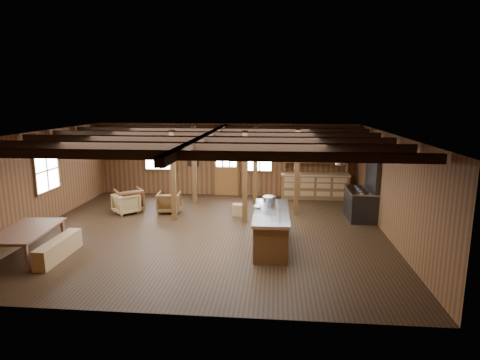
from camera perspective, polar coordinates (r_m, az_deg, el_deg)
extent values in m
cube|color=black|center=(11.58, -4.69, -7.36)|extent=(10.00, 9.00, 0.02)
cube|color=black|center=(11.00, -4.93, 6.69)|extent=(10.00, 9.00, 0.02)
cube|color=#4F2B16|center=(13.03, -27.06, -0.05)|extent=(0.02, 9.00, 2.80)
cube|color=#4F2B16|center=(11.46, 20.70, -0.95)|extent=(0.02, 9.00, 2.80)
cube|color=#4F2B16|center=(15.59, -1.95, 2.91)|extent=(10.00, 0.02, 2.80)
cube|color=#4F2B16|center=(6.96, -11.26, -8.19)|extent=(10.00, 0.02, 2.80)
cube|color=black|center=(7.61, -9.50, 3.48)|extent=(9.80, 0.12, 0.18)
cube|color=black|center=(9.06, -7.12, 4.81)|extent=(9.80, 0.12, 0.18)
cube|color=black|center=(10.52, -5.39, 5.76)|extent=(9.80, 0.12, 0.18)
cube|color=black|center=(11.99, -4.08, 6.47)|extent=(9.80, 0.12, 0.18)
cube|color=black|center=(13.47, -3.06, 7.03)|extent=(9.80, 0.12, 0.18)
cube|color=black|center=(14.75, -2.33, 7.42)|extent=(9.80, 0.12, 0.18)
cube|color=black|center=(11.01, -4.92, 6.02)|extent=(0.18, 8.82, 0.18)
cube|color=#412812|center=(12.41, -9.47, 0.55)|extent=(0.15, 0.15, 2.80)
cube|color=#412812|center=(14.48, -6.53, 2.18)|extent=(0.15, 0.15, 2.80)
cube|color=#412812|center=(12.05, 0.70, 0.38)|extent=(0.15, 0.15, 2.80)
cube|color=#412812|center=(14.20, 2.20, 2.06)|extent=(0.15, 0.15, 2.80)
cube|color=#412812|center=(13.02, 8.09, 1.09)|extent=(0.15, 0.15, 2.80)
cube|color=brown|center=(15.68, -1.96, -0.20)|extent=(0.90, 0.06, 1.10)
cube|color=#412812|center=(15.66, -3.72, 1.63)|extent=(0.06, 0.08, 2.10)
cube|color=#412812|center=(15.54, -0.22, 1.58)|extent=(0.06, 0.08, 2.10)
cube|color=#412812|center=(15.44, -2.00, 5.52)|extent=(1.02, 0.08, 0.06)
cube|color=white|center=(15.51, -1.99, 3.42)|extent=(0.84, 0.02, 0.90)
cube|color=white|center=(16.05, -11.25, 3.66)|extent=(1.20, 0.02, 1.20)
cube|color=#412812|center=(16.05, -11.25, 3.66)|extent=(1.32, 0.06, 1.32)
cube|color=white|center=(15.41, 2.83, 3.55)|extent=(0.90, 0.02, 1.20)
cube|color=#412812|center=(15.41, 2.83, 3.55)|extent=(1.02, 0.06, 1.32)
cube|color=white|center=(13.39, -25.83, 1.21)|extent=(0.02, 1.20, 1.20)
cube|color=#412812|center=(13.39, -25.83, 1.21)|extent=(0.14, 1.24, 1.32)
cube|color=beige|center=(15.70, -6.71, 4.37)|extent=(0.50, 0.03, 0.40)
cube|color=black|center=(15.70, -6.72, 4.37)|extent=(0.55, 0.02, 0.45)
cube|color=beige|center=(15.85, -8.83, 4.01)|extent=(0.35, 0.03, 0.45)
cube|color=black|center=(15.84, -8.84, 4.01)|extent=(0.40, 0.02, 0.50)
cube|color=beige|center=(15.77, -6.67, 2.57)|extent=(0.40, 0.03, 0.30)
cube|color=black|center=(15.76, -6.68, 2.56)|extent=(0.45, 0.02, 0.35)
cube|color=brown|center=(15.41, 10.57, -0.97)|extent=(2.50, 0.55, 0.90)
cube|color=#9C7547|center=(15.30, 10.64, 0.77)|extent=(2.55, 0.60, 0.06)
cube|color=brown|center=(15.29, 10.68, 2.55)|extent=(2.30, 0.35, 0.04)
cube|color=brown|center=(15.24, 10.73, 3.85)|extent=(2.30, 0.35, 0.04)
cube|color=brown|center=(15.20, 10.78, 5.15)|extent=(2.30, 0.35, 0.04)
cube|color=brown|center=(15.17, 6.40, 3.94)|extent=(0.04, 0.35, 1.40)
cube|color=brown|center=(15.40, 15.00, 3.73)|extent=(0.04, 0.35, 1.40)
cylinder|color=#2E2F31|center=(11.91, -19.33, 5.32)|extent=(0.02, 0.02, 0.45)
cone|color=white|center=(11.95, -19.22, 3.77)|extent=(0.36, 0.36, 0.22)
cylinder|color=#2E2F31|center=(13.29, -9.82, 6.37)|extent=(0.02, 0.02, 0.45)
cone|color=white|center=(13.32, -9.77, 4.97)|extent=(0.36, 0.36, 0.22)
cylinder|color=#2E2F31|center=(11.25, 12.93, 5.22)|extent=(0.04, 3.00, 0.04)
cylinder|color=#2E2F31|center=(9.95, 14.13, 3.62)|extent=(0.01, 0.01, 0.26)
cylinder|color=silver|center=(9.98, 14.07, 2.48)|extent=(0.21, 0.21, 0.14)
cylinder|color=#2E2F31|center=(10.34, 14.14, 3.88)|extent=(0.01, 0.01, 0.27)
cylinder|color=#2E2F31|center=(10.36, 14.08, 2.76)|extent=(0.24, 0.24, 0.14)
cylinder|color=#2E2F31|center=(10.69, 12.95, 4.27)|extent=(0.01, 0.01, 0.24)
cylinder|color=silver|center=(10.71, 12.90, 3.27)|extent=(0.19, 0.19, 0.14)
cylinder|color=#2E2F31|center=(11.08, 13.21, 4.67)|extent=(0.01, 0.01, 0.17)
cylinder|color=#2E2F31|center=(11.10, 13.17, 3.88)|extent=(0.25, 0.25, 0.14)
cylinder|color=#2E2F31|center=(11.46, 12.89, 4.76)|extent=(0.01, 0.01, 0.23)
cylinder|color=silver|center=(11.48, 12.85, 3.85)|extent=(0.25, 0.25, 0.14)
cylinder|color=#2E2F31|center=(11.84, 12.64, 4.91)|extent=(0.01, 0.01, 0.25)
cylinder|color=#2E2F31|center=(11.86, 12.60, 3.97)|extent=(0.18, 0.18, 0.14)
cylinder|color=#2E2F31|center=(12.22, 12.42, 5.07)|extent=(0.01, 0.01, 0.27)
cylinder|color=silver|center=(12.25, 12.38, 4.11)|extent=(0.22, 0.22, 0.14)
cylinder|color=#2E2F31|center=(12.59, 11.68, 5.25)|extent=(0.01, 0.01, 0.29)
cylinder|color=#2E2F31|center=(12.61, 11.64, 4.29)|extent=(0.24, 0.24, 0.14)
cube|color=brown|center=(10.31, 4.45, -7.16)|extent=(0.81, 2.40, 0.86)
cube|color=silver|center=(10.17, 4.49, -4.65)|extent=(0.89, 2.50, 0.08)
cylinder|color=#2E2F31|center=(9.60, 4.44, -5.64)|extent=(0.44, 0.44, 0.06)
cylinder|color=silver|center=(9.55, 5.66, -4.80)|extent=(0.03, 0.03, 0.30)
cube|color=#9C7547|center=(13.01, -0.21, -4.27)|extent=(0.46, 0.35, 0.38)
cube|color=#2E2F31|center=(13.23, 16.72, -3.35)|extent=(0.79, 1.48, 0.89)
cube|color=silver|center=(13.13, 16.83, -1.38)|extent=(0.81, 1.50, 0.04)
cube|color=#2E2F31|center=(13.10, 18.34, 0.84)|extent=(0.12, 1.48, 0.99)
cube|color=silver|center=(12.99, 17.96, 2.99)|extent=(0.40, 1.58, 0.05)
imported|color=brown|center=(10.88, -27.78, -7.96)|extent=(1.24, 2.03, 0.69)
cube|color=#9C7547|center=(11.35, -30.93, -8.29)|extent=(0.27, 1.44, 0.40)
cube|color=#9C7547|center=(10.55, -24.39, -8.88)|extent=(0.32, 1.70, 0.47)
imported|color=brown|center=(13.96, -15.48, -2.77)|extent=(1.16, 1.16, 0.77)
imported|color=brown|center=(13.57, -10.07, -3.14)|extent=(0.79, 0.81, 0.68)
imported|color=olive|center=(13.75, -15.87, -3.22)|extent=(1.03, 1.03, 0.67)
cylinder|color=silver|center=(10.84, 4.16, -2.87)|extent=(0.33, 0.33, 0.20)
imported|color=silver|center=(10.40, 2.59, -3.87)|extent=(0.31, 0.31, 0.06)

